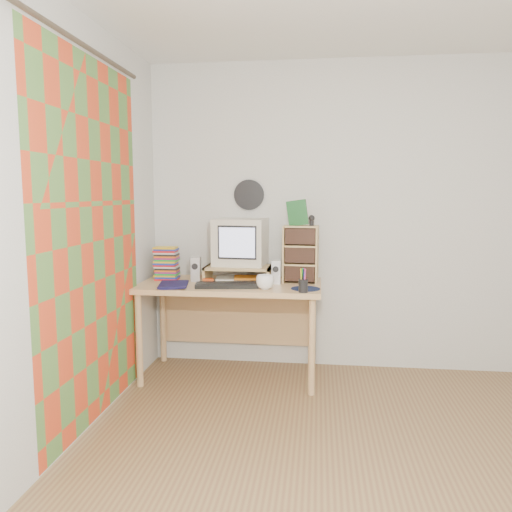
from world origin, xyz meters
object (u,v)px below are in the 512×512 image
(desk, at_px, (232,298))
(keyboard, at_px, (227,285))
(crt_monitor, at_px, (240,242))
(mug, at_px, (265,282))
(dvd_stack, at_px, (167,264))
(cd_rack, at_px, (301,254))
(diary, at_px, (159,283))

(desk, height_order, keyboard, keyboard)
(crt_monitor, bearing_deg, mug, -51.37)
(dvd_stack, relative_size, cd_rack, 0.57)
(dvd_stack, xyz_separation_m, cd_rack, (1.07, 0.01, 0.10))
(keyboard, bearing_deg, cd_rack, 18.52)
(cd_rack, height_order, diary, cd_rack)
(crt_monitor, relative_size, keyboard, 0.84)
(desk, distance_m, keyboard, 0.28)
(crt_monitor, xyz_separation_m, diary, (-0.56, -0.36, -0.28))
(diary, bearing_deg, cd_rack, 5.25)
(desk, distance_m, mug, 0.44)
(mug, xyz_separation_m, diary, (-0.80, 0.00, -0.03))
(cd_rack, bearing_deg, mug, -123.43)
(cd_rack, bearing_deg, desk, -171.18)
(cd_rack, distance_m, diary, 1.10)
(desk, relative_size, crt_monitor, 3.58)
(dvd_stack, bearing_deg, diary, -85.03)
(keyboard, height_order, diary, diary)
(dvd_stack, relative_size, diary, 0.98)
(crt_monitor, distance_m, mug, 0.50)
(keyboard, height_order, mug, mug)
(keyboard, bearing_deg, crt_monitor, 73.22)
(keyboard, xyz_separation_m, diary, (-0.51, -0.04, 0.01))
(desk, distance_m, diary, 0.59)
(dvd_stack, relative_size, mug, 1.94)
(mug, distance_m, diary, 0.80)
(desk, xyz_separation_m, diary, (-0.50, -0.27, 0.16))
(crt_monitor, relative_size, dvd_stack, 1.55)
(keyboard, distance_m, diary, 0.51)
(dvd_stack, xyz_separation_m, diary, (0.03, -0.30, -0.10))
(diary, bearing_deg, keyboard, -7.17)
(keyboard, relative_size, cd_rack, 1.05)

